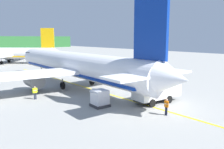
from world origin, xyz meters
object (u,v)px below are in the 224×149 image
(cargo_container_mid, at_px, (100,98))
(service_truck_fuel, at_px, (157,91))
(crew_loader_left, at_px, (35,92))
(airliner_foreground, at_px, (75,65))
(airliner_mid_apron, at_px, (2,54))
(crew_marshaller, at_px, (166,105))

(cargo_container_mid, bearing_deg, service_truck_fuel, -25.47)
(service_truck_fuel, distance_m, crew_loader_left, 15.08)
(airliner_foreground, xyz_separation_m, cargo_container_mid, (-3.68, -11.45, -2.43))
(airliner_foreground, distance_m, cargo_container_mid, 12.27)
(service_truck_fuel, relative_size, cargo_container_mid, 3.12)
(crew_loader_left, bearing_deg, cargo_container_mid, -60.48)
(airliner_mid_apron, bearing_deg, crew_loader_left, -100.34)
(crew_marshaller, bearing_deg, cargo_container_mid, 116.58)
(service_truck_fuel, distance_m, cargo_container_mid, 6.98)
(service_truck_fuel, bearing_deg, crew_loader_left, 134.90)
(crew_marshaller, bearing_deg, crew_loader_left, 118.18)
(airliner_foreground, xyz_separation_m, crew_loader_left, (-8.03, -3.76, -2.41))
(cargo_container_mid, height_order, crew_loader_left, cargo_container_mid)
(airliner_foreground, height_order, crew_loader_left, airliner_foreground)
(cargo_container_mid, xyz_separation_m, crew_loader_left, (-4.35, 7.68, 0.02))
(airliner_foreground, relative_size, cargo_container_mid, 20.57)
(airliner_mid_apron, distance_m, cargo_container_mid, 54.07)
(cargo_container_mid, distance_m, crew_marshaller, 7.40)
(airliner_mid_apron, height_order, crew_marshaller, airliner_mid_apron)
(airliner_foreground, height_order, cargo_container_mid, airliner_foreground)
(service_truck_fuel, bearing_deg, cargo_container_mid, 154.53)
(crew_marshaller, height_order, crew_loader_left, crew_marshaller)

